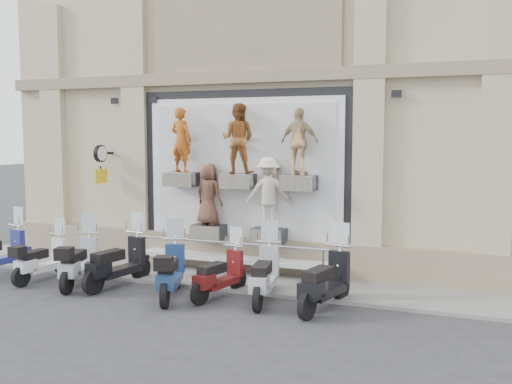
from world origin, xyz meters
TOP-DOWN VIEW (x-y plane):
  - ground at (0.00, 0.00)m, footprint 90.00×90.00m
  - sidewalk at (0.00, 2.10)m, footprint 16.00×2.20m
  - building at (0.00, 7.00)m, footprint 14.00×8.60m
  - shop_vitrine at (0.09, 2.75)m, footprint 5.60×0.92m
  - guard_rail at (0.00, 2.00)m, footprint 5.06×0.10m
  - clock_sign_bracket at (-3.90, 2.47)m, footprint 0.10×0.80m
  - scooter_b at (-4.10, 0.38)m, footprint 0.66×1.81m
  - scooter_c at (-2.97, 0.31)m, footprint 1.07×2.03m
  - scooter_d at (-2.10, 0.54)m, footprint 0.96×2.10m
  - scooter_e at (-0.55, 0.21)m, footprint 1.23×2.07m
  - scooter_f at (0.41, 0.60)m, footprint 0.92×1.85m
  - scooter_g at (1.39, 0.68)m, footprint 0.91×2.05m
  - scooter_h at (2.71, 0.58)m, footprint 1.03×2.12m

SIDE VIEW (x-z plane):
  - ground at x=0.00m, z-range 0.00..0.00m
  - sidewalk at x=0.00m, z-range 0.00..0.08m
  - guard_rail at x=0.00m, z-range 0.00..0.93m
  - scooter_b at x=-4.10m, z-range 0.00..1.44m
  - scooter_f at x=0.41m, z-range 0.00..1.45m
  - scooter_c at x=-2.97m, z-range 0.00..1.59m
  - scooter_g at x=1.39m, z-range 0.00..1.61m
  - scooter_e at x=-0.55m, z-range 0.00..1.62m
  - scooter_d at x=-2.10m, z-range 0.00..1.64m
  - scooter_h at x=2.71m, z-range 0.00..1.66m
  - shop_vitrine at x=0.09m, z-range 0.23..4.53m
  - clock_sign_bracket at x=-3.90m, z-range 2.29..3.31m
  - building at x=0.00m, z-range 0.00..12.00m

